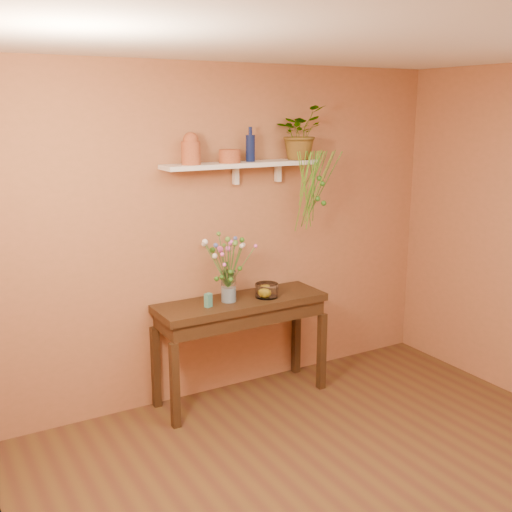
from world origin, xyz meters
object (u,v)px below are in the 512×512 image
object	(u,v)px
bouquet	(226,253)
sideboard	(241,314)
blue_bottle	(250,148)
glass_vase	(229,289)
terracotta_jug	(191,149)
spider_plant	(300,133)
glass_bowl	(267,291)

from	to	relation	value
bouquet	sideboard	bearing A→B (deg)	-0.10
blue_bottle	glass_vase	bearing A→B (deg)	-155.26
terracotta_jug	glass_vase	distance (m)	1.13
sideboard	spider_plant	distance (m)	1.56
glass_vase	glass_bowl	bearing A→B (deg)	-8.69
terracotta_jug	spider_plant	xyz separation A→B (m)	(0.98, 0.01, 0.10)
spider_plant	blue_bottle	bearing A→B (deg)	177.63
terracotta_jug	blue_bottle	size ratio (longest dim) A/B	0.89
terracotta_jug	spider_plant	distance (m)	0.98
terracotta_jug	bouquet	world-z (taller)	terracotta_jug
bouquet	blue_bottle	bearing A→B (deg)	22.96
sideboard	bouquet	distance (m)	0.53
sideboard	glass_bowl	xyz separation A→B (m)	(0.21, -0.05, 0.18)
bouquet	glass_bowl	bearing A→B (deg)	-8.86
sideboard	bouquet	world-z (taller)	bouquet
terracotta_jug	glass_vase	size ratio (longest dim) A/B	0.97
glass_vase	bouquet	distance (m)	0.29
terracotta_jug	spider_plant	world-z (taller)	spider_plant
sideboard	spider_plant	xyz separation A→B (m)	(0.61, 0.10, 1.43)
spider_plant	glass_bowl	xyz separation A→B (m)	(-0.40, -0.16, -1.25)
spider_plant	glass_bowl	distance (m)	1.32
sideboard	bouquet	bearing A→B (deg)	179.90
sideboard	terracotta_jug	xyz separation A→B (m)	(-0.37, 0.10, 1.32)
blue_bottle	bouquet	size ratio (longest dim) A/B	0.60
spider_plant	glass_vase	world-z (taller)	spider_plant
sideboard	bouquet	size ratio (longest dim) A/B	3.13
blue_bottle	spider_plant	world-z (taller)	spider_plant
spider_plant	bouquet	bearing A→B (deg)	-172.07
terracotta_jug	blue_bottle	distance (m)	0.52
terracotta_jug	bouquet	bearing A→B (deg)	-21.99
glass_bowl	glass_vase	bearing A→B (deg)	171.31
terracotta_jug	sideboard	bearing A→B (deg)	-14.69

